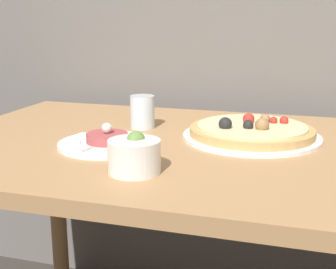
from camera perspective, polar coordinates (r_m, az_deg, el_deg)
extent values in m
cube|color=#AD7F51|center=(1.18, 4.11, -1.98)|extent=(1.40, 0.85, 0.03)
cylinder|color=#AD7F51|center=(1.85, -13.31, -8.50)|extent=(0.06, 0.06, 0.72)
cylinder|color=white|center=(1.24, 10.13, -0.26)|extent=(0.36, 0.36, 0.01)
cylinder|color=tan|center=(1.24, 10.16, 0.40)|extent=(0.32, 0.32, 0.02)
cylinder|color=beige|center=(1.23, 10.19, 0.99)|extent=(0.28, 0.28, 0.01)
sphere|color=#997047|center=(1.19, 11.40, 1.15)|extent=(0.04, 0.04, 0.04)
sphere|color=#B22D23|center=(1.27, 12.73, 1.67)|extent=(0.02, 0.02, 0.02)
sphere|color=#B22D23|center=(1.26, 9.80, 1.89)|extent=(0.03, 0.03, 0.03)
sphere|color=#B22D23|center=(1.27, 13.96, 1.66)|extent=(0.02, 0.02, 0.02)
sphere|color=black|center=(1.20, 9.75, 1.15)|extent=(0.03, 0.03, 0.03)
sphere|color=#997047|center=(1.28, 11.74, 1.87)|extent=(0.03, 0.03, 0.03)
sphere|color=black|center=(1.19, 7.00, 1.29)|extent=(0.03, 0.03, 0.03)
cylinder|color=white|center=(1.16, -7.41, -1.16)|extent=(0.24, 0.24, 0.01)
cylinder|color=#A84747|center=(1.16, -7.43, -0.38)|extent=(0.10, 0.10, 0.02)
sphere|color=silver|center=(1.15, -7.47, 0.79)|extent=(0.03, 0.03, 0.03)
cube|color=white|center=(1.13, -3.41, -1.10)|extent=(0.04, 0.02, 0.01)
cube|color=white|center=(1.20, -3.77, -0.17)|extent=(0.04, 0.04, 0.01)
cube|color=white|center=(1.24, -6.66, 0.25)|extent=(0.02, 0.04, 0.01)
cube|color=white|center=(1.22, -10.04, -0.06)|extent=(0.04, 0.03, 0.01)
cube|color=white|center=(1.16, -11.68, -0.94)|extent=(0.04, 0.03, 0.01)
cube|color=white|center=(1.09, -10.12, -1.79)|extent=(0.02, 0.04, 0.01)
cube|color=white|center=(1.08, -6.26, -1.88)|extent=(0.04, 0.04, 0.01)
cylinder|color=white|center=(0.95, -4.13, -2.67)|extent=(0.11, 0.11, 0.07)
sphere|color=#668E42|center=(0.96, -3.89, -0.82)|extent=(0.03, 0.03, 0.03)
sphere|color=#668E42|center=(0.95, -4.10, -0.86)|extent=(0.03, 0.03, 0.03)
sphere|color=#668E42|center=(0.96, -3.93, -0.70)|extent=(0.04, 0.04, 0.04)
cylinder|color=silver|center=(1.33, -3.14, 2.76)|extent=(0.07, 0.07, 0.09)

